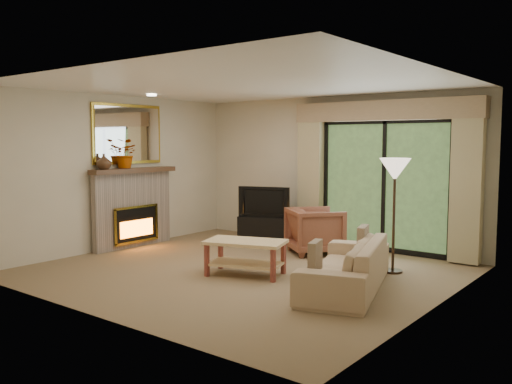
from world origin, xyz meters
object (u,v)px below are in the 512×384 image
Objects in this scene: media_console at (265,229)px; armchair at (315,231)px; coffee_table at (246,258)px; sofa at (345,265)px.

media_console is 1.14× the size of armchair.
coffee_table is at bearing -78.57° from media_console.
sofa is at bearing -54.65° from media_console.
sofa reaches higher than media_console.
armchair reaches higher than coffee_table.
coffee_table is (1.25, -2.12, 0.01)m from media_console.
media_console is 3.29m from sofa.
sofa is (2.67, -1.91, 0.07)m from media_console.
media_console is 1.28m from armchair.
armchair is 2.16m from sofa.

